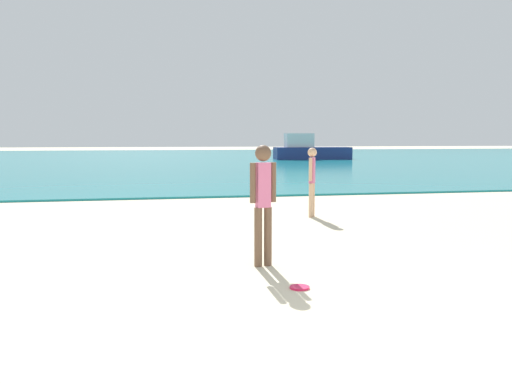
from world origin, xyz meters
TOP-DOWN VIEW (x-y plane):
  - water at (0.00, 42.04)m, footprint 160.00×60.00m
  - person_standing at (-0.30, 3.81)m, footprint 0.37×0.22m
  - frisbee at (-0.11, 2.66)m, footprint 0.23×0.23m
  - person_distant at (1.68, 7.99)m, footprint 0.22×0.31m
  - boat_far at (10.42, 37.01)m, footprint 6.05×2.22m

SIDE VIEW (x-z plane):
  - frisbee at x=-0.11m, z-range 0.00..0.03m
  - water at x=0.00m, z-range 0.00..0.06m
  - boat_far at x=10.42m, z-range -0.25..1.77m
  - person_distant at x=1.68m, z-range 0.10..1.62m
  - person_standing at x=-0.30m, z-range 0.11..1.75m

